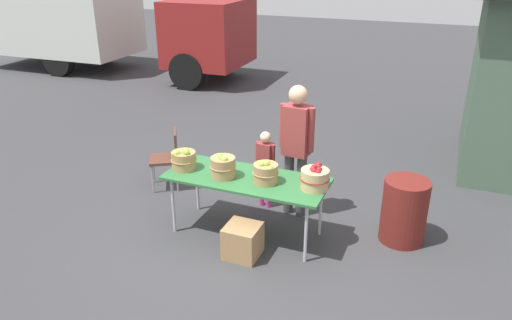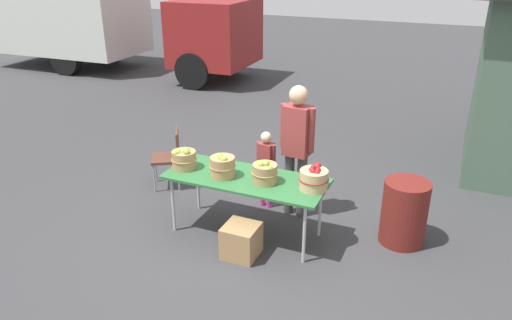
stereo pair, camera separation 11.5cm
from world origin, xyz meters
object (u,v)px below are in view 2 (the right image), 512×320
(apple_basket_red_0, at_px, (314,179))
(box_truck, at_px, (99,16))
(trash_barrel, at_px, (404,212))
(produce_crate, at_px, (241,241))
(market_table, at_px, (246,181))
(folding_chair, at_px, (171,154))
(apple_basket_green_1, at_px, (222,166))
(apple_basket_green_2, at_px, (265,172))
(child_customer, at_px, (266,163))
(apple_basket_green_0, at_px, (184,159))
(vendor_adult, at_px, (297,142))

(apple_basket_red_0, relative_size, box_truck, 0.04)
(trash_barrel, bearing_deg, produce_crate, -147.78)
(trash_barrel, bearing_deg, market_table, -162.10)
(folding_chair, bearing_deg, market_table, 32.80)
(produce_crate, bearing_deg, apple_basket_green_1, 137.64)
(apple_basket_green_2, height_order, apple_basket_red_0, apple_basket_red_0)
(trash_barrel, distance_m, produce_crate, 1.91)
(apple_basket_red_0, bearing_deg, child_customer, 141.03)
(market_table, relative_size, apple_basket_green_0, 6.09)
(vendor_adult, relative_size, child_customer, 1.62)
(child_customer, relative_size, produce_crate, 2.81)
(vendor_adult, bearing_deg, apple_basket_red_0, 129.03)
(apple_basket_red_0, distance_m, produce_crate, 1.07)
(apple_basket_green_0, distance_m, apple_basket_green_1, 0.53)
(apple_basket_green_2, relative_size, trash_barrel, 0.39)
(apple_basket_green_1, xyz_separation_m, produce_crate, (0.40, -0.37, -0.69))
(vendor_adult, xyz_separation_m, produce_crate, (-0.24, -1.13, -0.82))
(apple_basket_green_2, bearing_deg, apple_basket_green_0, -178.45)
(apple_basket_green_0, relative_size, trash_barrel, 0.40)
(vendor_adult, bearing_deg, market_table, 66.10)
(market_table, relative_size, folding_chair, 2.21)
(apple_basket_green_0, bearing_deg, child_customer, 46.18)
(market_table, bearing_deg, apple_basket_green_2, -6.85)
(apple_basket_green_1, height_order, child_customer, child_customer)
(apple_basket_green_2, relative_size, box_truck, 0.04)
(apple_basket_red_0, xyz_separation_m, child_customer, (-0.85, 0.69, -0.25))
(folding_chair, bearing_deg, child_customer, 57.94)
(trash_barrel, relative_size, produce_crate, 2.05)
(produce_crate, bearing_deg, apple_basket_red_0, 35.78)
(child_customer, xyz_separation_m, box_truck, (-7.39, 5.68, 0.86))
(vendor_adult, relative_size, produce_crate, 4.55)
(box_truck, bearing_deg, produce_crate, -43.68)
(child_customer, height_order, folding_chair, child_customer)
(child_customer, relative_size, folding_chair, 1.24)
(apple_basket_red_0, distance_m, child_customer, 1.13)
(box_truck, distance_m, produce_crate, 10.30)
(apple_basket_green_0, xyz_separation_m, apple_basket_red_0, (1.60, 0.09, 0.00))
(trash_barrel, bearing_deg, vendor_adult, 175.42)
(apple_basket_green_1, height_order, box_truck, box_truck)
(folding_chair, height_order, trash_barrel, folding_chair)
(apple_basket_green_0, bearing_deg, produce_crate, -22.57)
(apple_basket_red_0, bearing_deg, folding_chair, 163.06)
(apple_basket_green_1, relative_size, vendor_adult, 0.18)
(apple_basket_green_0, height_order, box_truck, box_truck)
(market_table, height_order, apple_basket_red_0, apple_basket_red_0)
(apple_basket_green_1, bearing_deg, folding_chair, 147.04)
(apple_basket_red_0, height_order, box_truck, box_truck)
(apple_basket_green_2, height_order, child_customer, child_customer)
(child_customer, relative_size, trash_barrel, 1.37)
(child_customer, bearing_deg, market_table, 101.19)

